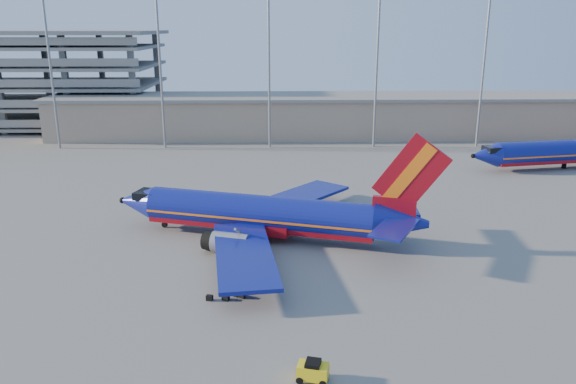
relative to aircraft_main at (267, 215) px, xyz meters
name	(u,v)px	position (x,y,z in m)	size (l,w,h in m)	color
ground	(311,230)	(4.95, 2.30, -2.65)	(220.00, 220.00, 0.00)	slate
terminal_building	(341,115)	(14.95, 60.30, 1.66)	(122.00, 16.00, 8.50)	gray
parking_garage	(25,74)	(-57.05, 76.35, 9.08)	(62.00, 32.00, 21.40)	slate
light_mast_row	(323,53)	(9.95, 48.30, 14.90)	(101.60, 1.60, 28.65)	gray
aircraft_main	(267,215)	(0.00, 0.00, 0.00)	(35.68, 33.79, 12.43)	navy
aircraft_second	(571,151)	(49.16, 30.63, 0.16)	(35.98, 14.56, 12.27)	navy
baggage_tug	(313,371)	(3.29, -26.00, -1.90)	(2.26, 1.69, 1.45)	yellow
luggage_pile	(226,297)	(-3.28, -14.35, -2.44)	(3.33, 1.19, 0.46)	black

